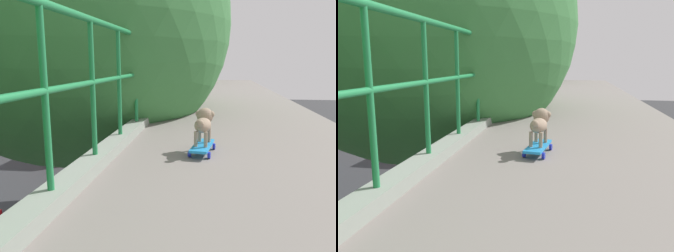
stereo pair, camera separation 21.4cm
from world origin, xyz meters
The scene contains 7 objects.
car_blue_fifth centered at (-4.73, 12.16, 0.69)m, with size 1.95×4.17×1.49m.
city_bus centered at (-8.54, 25.16, 1.74)m, with size 2.72×10.35×3.04m.
roadside_tree_mid centered at (-1.89, 6.29, 7.09)m, with size 5.91×5.91×9.80m.
roadside_tree_far centered at (-1.80, 15.94, 7.56)m, with size 5.10×5.10×9.60m.
roadside_tree_farthest centered at (-1.74, 25.94, 6.23)m, with size 4.47×4.47×8.01m.
toy_skateboard centered at (0.67, 3.08, 5.64)m, with size 0.27×0.56×0.09m.
small_dog centered at (0.67, 3.14, 5.88)m, with size 0.21×0.43×0.35m.
Camera 1 is at (0.74, -0.27, 6.48)m, focal length 36.82 mm.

